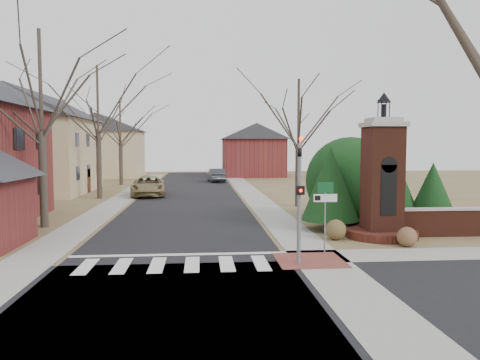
{
  "coord_description": "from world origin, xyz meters",
  "views": [
    {
      "loc": [
        0.92,
        -15.22,
        4.12
      ],
      "look_at": [
        2.7,
        6.0,
        2.56
      ],
      "focal_mm": 35.0,
      "sensor_mm": 36.0,
      "label": 1
    }
  ],
  "objects": [
    {
      "name": "house_stucco_left",
      "position": [
        -13.5,
        27.0,
        4.59
      ],
      "size": [
        9.8,
        12.8,
        9.28
      ],
      "color": "tan",
      "rests_on": "ground"
    },
    {
      "name": "stop_bar",
      "position": [
        0.0,
        2.3,
        0.01
      ],
      "size": [
        8.0,
        0.35,
        0.02
      ],
      "primitive_type": "cube",
      "color": "silver",
      "rests_on": "ground"
    },
    {
      "name": "ground",
      "position": [
        0.0,
        0.0,
        0.0
      ],
      "size": [
        120.0,
        120.0,
        0.0
      ],
      "primitive_type": "plane",
      "color": "brown",
      "rests_on": "ground"
    },
    {
      "name": "evergreen_far",
      "position": [
        12.5,
        7.2,
        1.9
      ],
      "size": [
        2.4,
        2.4,
        3.3
      ],
      "color": "#473D33",
      "rests_on": "ground"
    },
    {
      "name": "evergreen_mass",
      "position": [
        9.0,
        9.5,
        2.4
      ],
      "size": [
        4.8,
        4.8,
        4.8
      ],
      "primitive_type": "sphere",
      "color": "black",
      "rests_on": "ground"
    },
    {
      "name": "main_street",
      "position": [
        0.0,
        22.0,
        0.01
      ],
      "size": [
        8.0,
        70.0,
        0.01
      ],
      "primitive_type": "cube",
      "color": "black",
      "rests_on": "ground"
    },
    {
      "name": "dry_shrub_left",
      "position": [
        6.8,
        4.6,
        0.45
      ],
      "size": [
        0.9,
        0.9,
        0.9
      ],
      "primitive_type": "sphere",
      "color": "brown",
      "rests_on": "ground"
    },
    {
      "name": "crosswalk_zone",
      "position": [
        0.0,
        0.8,
        0.01
      ],
      "size": [
        8.0,
        2.2,
        0.02
      ],
      "primitive_type": "cube",
      "color": "silver",
      "rests_on": "ground"
    },
    {
      "name": "pickup_truck",
      "position": [
        -3.4,
        23.61,
        0.8
      ],
      "size": [
        3.1,
        5.95,
        1.6
      ],
      "primitive_type": "imported",
      "rotation": [
        0.0,
        0.0,
        0.08
      ],
      "color": "olive",
      "rests_on": "ground"
    },
    {
      "name": "brick_garden_wall",
      "position": [
        13.5,
        5.0,
        0.66
      ],
      "size": [
        7.5,
        0.5,
        1.3
      ],
      "color": "#4E2317",
      "rests_on": "ground"
    },
    {
      "name": "sidewalk_left",
      "position": [
        -5.2,
        22.0,
        0.01
      ],
      "size": [
        2.0,
        60.0,
        0.02
      ],
      "primitive_type": "cube",
      "color": "gray",
      "rests_on": "ground"
    },
    {
      "name": "bare_tree_1",
      "position": [
        -7.0,
        22.0,
        8.03
      ],
      "size": [
        8.4,
        8.4,
        11.64
      ],
      "color": "#473D33",
      "rests_on": "ground"
    },
    {
      "name": "traffic_signal_pole",
      "position": [
        4.3,
        0.57,
        2.59
      ],
      "size": [
        0.28,
        0.41,
        4.5
      ],
      "color": "slate",
      "rests_on": "ground"
    },
    {
      "name": "distant_car",
      "position": [
        2.67,
        38.2,
        0.76
      ],
      "size": [
        2.12,
        4.78,
        1.52
      ],
      "primitive_type": "imported",
      "rotation": [
        0.0,
        0.0,
        3.25
      ],
      "color": "#383C41",
      "rests_on": "ground"
    },
    {
      "name": "curb_apron",
      "position": [
        4.8,
        1.0,
        0.01
      ],
      "size": [
        2.4,
        2.4,
        0.02
      ],
      "primitive_type": "cube",
      "color": "brown",
      "rests_on": "ground"
    },
    {
      "name": "bare_tree_0",
      "position": [
        -7.0,
        9.0,
        7.7
      ],
      "size": [
        8.05,
        8.05,
        11.15
      ],
      "color": "#473D33",
      "rests_on": "ground"
    },
    {
      "name": "bare_tree_3",
      "position": [
        7.5,
        16.0,
        6.69
      ],
      "size": [
        7.0,
        7.0,
        9.7
      ],
      "color": "#473D33",
      "rests_on": "ground"
    },
    {
      "name": "sidewalk_right_main",
      "position": [
        5.2,
        22.0,
        0.01
      ],
      "size": [
        2.0,
        60.0,
        0.02
      ],
      "primitive_type": "cube",
      "color": "gray",
      "rests_on": "ground"
    },
    {
      "name": "brick_gate_monument",
      "position": [
        9.0,
        4.99,
        2.17
      ],
      "size": [
        3.2,
        3.2,
        6.47
      ],
      "color": "#4E2317",
      "rests_on": "ground"
    },
    {
      "name": "evergreen_mid",
      "position": [
        10.5,
        8.2,
        2.6
      ],
      "size": [
        3.4,
        3.4,
        4.7
      ],
      "color": "#473D33",
      "rests_on": "ground"
    },
    {
      "name": "cross_street",
      "position": [
        0.0,
        -3.0,
        0.01
      ],
      "size": [
        120.0,
        8.0,
        0.01
      ],
      "primitive_type": "cube",
      "color": "black",
      "rests_on": "ground"
    },
    {
      "name": "house_distant_right",
      "position": [
        7.99,
        47.99,
        3.65
      ],
      "size": [
        8.8,
        8.8,
        7.3
      ],
      "color": "maroon",
      "rests_on": "ground"
    },
    {
      "name": "bare_tree_2",
      "position": [
        -7.5,
        35.0,
        7.03
      ],
      "size": [
        7.35,
        7.35,
        10.19
      ],
      "color": "#473D33",
      "rests_on": "ground"
    },
    {
      "name": "dry_shrub_right",
      "position": [
        9.3,
        3.0,
        0.41
      ],
      "size": [
        0.81,
        0.81,
        0.81
      ],
      "primitive_type": "sphere",
      "color": "brown",
      "rests_on": "ground"
    },
    {
      "name": "evergreen_near",
      "position": [
        7.2,
        7.0,
        2.3
      ],
      "size": [
        2.8,
        2.8,
        4.1
      ],
      "color": "#473D33",
      "rests_on": "ground"
    },
    {
      "name": "house_distant_left",
      "position": [
        -12.01,
        48.0,
        4.25
      ],
      "size": [
        10.8,
        8.8,
        8.53
      ],
      "color": "tan",
      "rests_on": "ground"
    },
    {
      "name": "sign_post",
      "position": [
        5.59,
        1.99,
        1.95
      ],
      "size": [
        0.9,
        0.07,
        2.75
      ],
      "color": "slate",
      "rests_on": "ground"
    }
  ]
}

